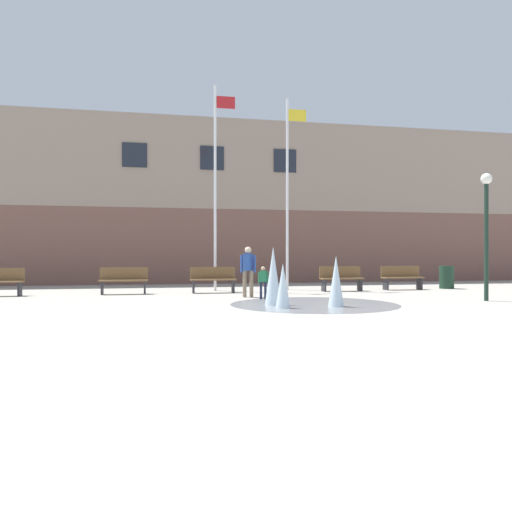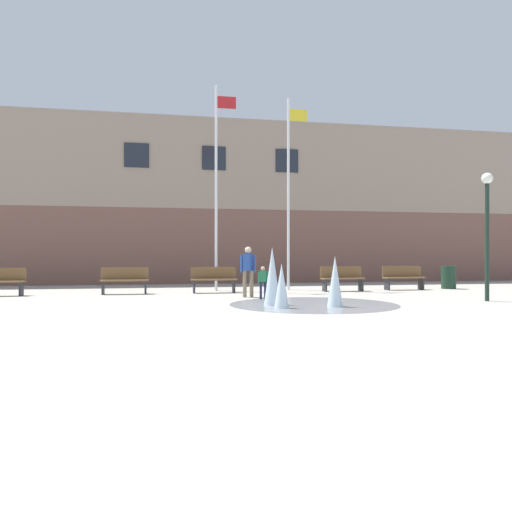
% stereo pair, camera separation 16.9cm
% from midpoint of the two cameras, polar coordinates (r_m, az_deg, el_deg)
% --- Properties ---
extents(ground_plane, '(100.00, 100.00, 0.00)m').
position_cam_midpoint_polar(ground_plane, '(8.15, 6.67, -9.25)').
color(ground_plane, '#9E998E').
extents(library_building, '(36.00, 6.05, 7.77)m').
position_cam_midpoint_polar(library_building, '(26.37, -5.96, 5.65)').
color(library_building, brown).
rests_on(library_building, ground).
extents(splash_fountain, '(4.53, 4.53, 1.55)m').
position_cam_midpoint_polar(splash_fountain, '(13.08, 4.56, -3.27)').
color(splash_fountain, gray).
rests_on(splash_fountain, ground).
extents(park_bench_center, '(1.60, 0.44, 0.91)m').
position_cam_midpoint_polar(park_bench_center, '(17.56, -15.14, -2.67)').
color(park_bench_center, '#28282D').
rests_on(park_bench_center, ground).
extents(park_bench_under_right_flagpole, '(1.60, 0.44, 0.91)m').
position_cam_midpoint_polar(park_bench_under_right_flagpole, '(17.66, -5.20, -2.65)').
color(park_bench_under_right_flagpole, '#28282D').
rests_on(park_bench_under_right_flagpole, ground).
extents(park_bench_near_trashcan, '(1.60, 0.44, 0.91)m').
position_cam_midpoint_polar(park_bench_near_trashcan, '(18.67, 9.46, -2.51)').
color(park_bench_near_trashcan, '#28282D').
rests_on(park_bench_near_trashcan, ground).
extents(park_bench_far_right, '(1.60, 0.44, 0.91)m').
position_cam_midpoint_polar(park_bench_far_right, '(19.96, 16.09, -2.34)').
color(park_bench_far_right, '#28282D').
rests_on(park_bench_far_right, ground).
extents(teen_by_trashcan, '(0.50, 0.39, 1.59)m').
position_cam_midpoint_polar(teen_by_trashcan, '(15.72, -1.22, -1.33)').
color(teen_by_trashcan, '#89755B').
rests_on(teen_by_trashcan, ground).
extents(child_in_fountain, '(0.31, 0.18, 0.99)m').
position_cam_midpoint_polar(child_in_fountain, '(15.01, 0.50, -2.76)').
color(child_in_fountain, '#1E233D').
rests_on(child_in_fountain, ground).
extents(flagpole_left, '(0.80, 0.10, 7.68)m').
position_cam_midpoint_polar(flagpole_left, '(18.86, -4.86, 8.50)').
color(flagpole_left, silver).
rests_on(flagpole_left, ground).
extents(flagpole_right, '(0.80, 0.10, 7.35)m').
position_cam_midpoint_polar(flagpole_right, '(19.35, 3.43, 7.78)').
color(flagpole_right, silver).
rests_on(flagpole_right, ground).
extents(lamp_post_right_lane, '(0.32, 0.32, 3.70)m').
position_cam_midpoint_polar(lamp_post_right_lane, '(15.91, 24.56, 4.09)').
color(lamp_post_right_lane, '#192D23').
rests_on(lamp_post_right_lane, ground).
extents(trash_can, '(0.56, 0.56, 0.90)m').
position_cam_midpoint_polar(trash_can, '(21.15, 20.74, -2.29)').
color(trash_can, '#193323').
rests_on(trash_can, ground).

